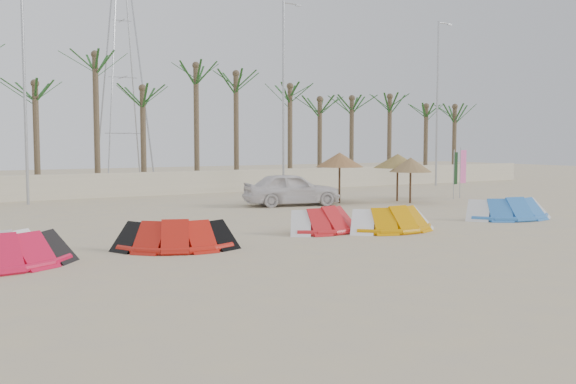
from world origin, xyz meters
TOP-DOWN VIEW (x-y plane):
  - ground at (0.00, 0.00)m, footprint 120.00×120.00m
  - boundary_wall at (0.00, 22.00)m, footprint 60.00×0.30m
  - palm_line at (0.67, 23.50)m, footprint 52.00×4.00m
  - lamp_b at (-5.96, 20.00)m, footprint 1.25×0.14m
  - lamp_c at (8.04, 20.00)m, footprint 1.25×0.14m
  - lamp_d at (20.04, 20.00)m, footprint 1.25×0.14m
  - pylon at (1.00, 28.00)m, footprint 3.00×3.00m
  - kite_red_mid at (-4.60, 4.59)m, footprint 3.65×2.51m
  - kite_red_right at (0.90, 5.33)m, footprint 3.11×1.95m
  - kite_orange at (2.95, 4.41)m, footprint 3.30×1.57m
  - kite_blue at (8.95, 4.74)m, footprint 3.83×2.11m
  - parasol_left at (7.11, 13.10)m, footprint 2.34×2.34m
  - parasol_mid at (10.06, 11.34)m, footprint 2.04×2.04m
  - parasol_right at (10.18, 12.44)m, footprint 2.41×2.41m
  - flag_pink at (14.27, 12.04)m, footprint 0.45×0.04m
  - flag_green at (13.62, 11.85)m, footprint 0.44×0.16m
  - car at (4.53, 13.30)m, footprint 4.79×2.84m

SIDE VIEW (x-z plane):
  - ground at x=0.00m, z-range 0.00..0.00m
  - pylon at x=1.00m, z-range -7.00..7.00m
  - kite_red_right at x=0.90m, z-range -0.03..0.87m
  - kite_red_mid at x=-4.60m, z-range -0.03..0.87m
  - kite_orange at x=2.95m, z-range -0.03..0.87m
  - kite_blue at x=8.95m, z-range -0.03..0.87m
  - boundary_wall at x=0.00m, z-range 0.00..1.30m
  - car at x=4.53m, z-range 0.00..1.53m
  - flag_green at x=13.62m, z-range 0.24..2.80m
  - flag_pink at x=14.27m, z-range 0.25..2.92m
  - parasol_mid at x=10.06m, z-range 0.75..2.96m
  - parasol_right at x=10.18m, z-range 0.83..3.19m
  - parasol_left at x=7.11m, z-range 0.87..3.32m
  - lamp_b at x=-5.96m, z-range 0.27..11.27m
  - lamp_c at x=8.04m, z-range 0.27..11.27m
  - lamp_d at x=20.04m, z-range 0.27..11.27m
  - palm_line at x=0.67m, z-range 2.59..10.29m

